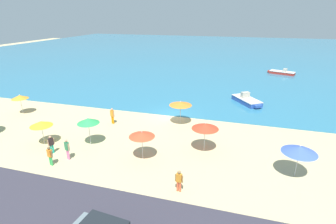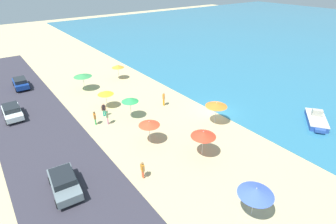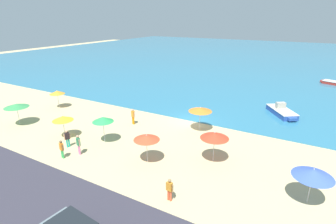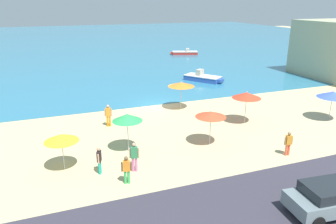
{
  "view_description": "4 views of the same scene",
  "coord_description": "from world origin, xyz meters",
  "px_view_note": "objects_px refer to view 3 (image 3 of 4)",
  "views": [
    {
      "loc": [
        7.67,
        -26.89,
        11.08
      ],
      "look_at": [
        0.64,
        -2.95,
        1.61
      ],
      "focal_mm": 28.0,
      "sensor_mm": 36.0,
      "label": 1
    },
    {
      "loc": [
        18.58,
        -21.0,
        14.95
      ],
      "look_at": [
        -1.66,
        -5.87,
        1.22
      ],
      "focal_mm": 28.0,
      "sensor_mm": 36.0,
      "label": 2
    },
    {
      "loc": [
        10.98,
        -24.89,
        11.03
      ],
      "look_at": [
        -2.15,
        -1.65,
        1.25
      ],
      "focal_mm": 28.0,
      "sensor_mm": 36.0,
      "label": 3
    },
    {
      "loc": [
        -9.38,
        -27.7,
        9.25
      ],
      "look_at": [
        -0.57,
        -4.56,
        0.83
      ],
      "focal_mm": 35.0,
      "sensor_mm": 36.0,
      "label": 4
    }
  ],
  "objects_px": {
    "beach_umbrella_5": "(147,138)",
    "beach_umbrella_6": "(215,135)",
    "beach_umbrella_7": "(200,109)",
    "bather_4": "(133,116)",
    "beach_umbrella_8": "(63,118)",
    "bather_0": "(78,144)",
    "beach_umbrella_3": "(57,92)",
    "bather_3": "(170,189)",
    "beach_umbrella_1": "(313,173)",
    "beach_umbrella_2": "(16,106)",
    "skiff_nearshore": "(282,111)",
    "beach_umbrella_0": "(103,119)",
    "bather_2": "(62,148)",
    "bather_1": "(67,138)"
  },
  "relations": [
    {
      "from": "beach_umbrella_3",
      "to": "skiff_nearshore",
      "type": "bearing_deg",
      "value": 24.04
    },
    {
      "from": "bather_3",
      "to": "bather_2",
      "type": "bearing_deg",
      "value": 178.35
    },
    {
      "from": "beach_umbrella_6",
      "to": "bather_0",
      "type": "relative_size",
      "value": 1.47
    },
    {
      "from": "beach_umbrella_0",
      "to": "bather_0",
      "type": "distance_m",
      "value": 3.05
    },
    {
      "from": "beach_umbrella_6",
      "to": "bather_4",
      "type": "bearing_deg",
      "value": 163.03
    },
    {
      "from": "beach_umbrella_7",
      "to": "bather_4",
      "type": "relative_size",
      "value": 1.45
    },
    {
      "from": "beach_umbrella_0",
      "to": "bather_4",
      "type": "height_order",
      "value": "beach_umbrella_0"
    },
    {
      "from": "bather_2",
      "to": "beach_umbrella_2",
      "type": "bearing_deg",
      "value": 165.31
    },
    {
      "from": "beach_umbrella_1",
      "to": "bather_1",
      "type": "bearing_deg",
      "value": -173.42
    },
    {
      "from": "beach_umbrella_0",
      "to": "beach_umbrella_6",
      "type": "bearing_deg",
      "value": 9.87
    },
    {
      "from": "beach_umbrella_7",
      "to": "skiff_nearshore",
      "type": "xyz_separation_m",
      "value": [
        6.7,
        9.0,
        -1.86
      ]
    },
    {
      "from": "beach_umbrella_1",
      "to": "bather_2",
      "type": "height_order",
      "value": "beach_umbrella_1"
    },
    {
      "from": "bather_3",
      "to": "beach_umbrella_5",
      "type": "bearing_deg",
      "value": 140.19
    },
    {
      "from": "beach_umbrella_0",
      "to": "bather_1",
      "type": "distance_m",
      "value": 3.48
    },
    {
      "from": "beach_umbrella_5",
      "to": "beach_umbrella_6",
      "type": "distance_m",
      "value": 5.3
    },
    {
      "from": "bather_2",
      "to": "bather_4",
      "type": "xyz_separation_m",
      "value": [
        0.74,
        8.73,
        0.09
      ]
    },
    {
      "from": "beach_umbrella_3",
      "to": "bather_3",
      "type": "height_order",
      "value": "beach_umbrella_3"
    },
    {
      "from": "beach_umbrella_8",
      "to": "skiff_nearshore",
      "type": "height_order",
      "value": "beach_umbrella_8"
    },
    {
      "from": "beach_umbrella_6",
      "to": "bather_1",
      "type": "height_order",
      "value": "beach_umbrella_6"
    },
    {
      "from": "beach_umbrella_5",
      "to": "beach_umbrella_7",
      "type": "distance_m",
      "value": 7.89
    },
    {
      "from": "beach_umbrella_1",
      "to": "beach_umbrella_3",
      "type": "distance_m",
      "value": 29.11
    },
    {
      "from": "beach_umbrella_0",
      "to": "beach_umbrella_3",
      "type": "bearing_deg",
      "value": 158.88
    },
    {
      "from": "beach_umbrella_7",
      "to": "bather_4",
      "type": "bearing_deg",
      "value": -164.14
    },
    {
      "from": "beach_umbrella_7",
      "to": "bather_0",
      "type": "distance_m",
      "value": 11.87
    },
    {
      "from": "beach_umbrella_1",
      "to": "bather_3",
      "type": "height_order",
      "value": "beach_umbrella_1"
    },
    {
      "from": "beach_umbrella_2",
      "to": "bather_4",
      "type": "height_order",
      "value": "beach_umbrella_2"
    },
    {
      "from": "beach_umbrella_5",
      "to": "skiff_nearshore",
      "type": "relative_size",
      "value": 0.51
    },
    {
      "from": "skiff_nearshore",
      "to": "beach_umbrella_2",
      "type": "bearing_deg",
      "value": -144.83
    },
    {
      "from": "bather_0",
      "to": "beach_umbrella_5",
      "type": "bearing_deg",
      "value": 17.09
    },
    {
      "from": "beach_umbrella_0",
      "to": "bather_2",
      "type": "distance_m",
      "value": 4.25
    },
    {
      "from": "beach_umbrella_2",
      "to": "beach_umbrella_5",
      "type": "relative_size",
      "value": 1.02
    },
    {
      "from": "beach_umbrella_8",
      "to": "bather_2",
      "type": "height_order",
      "value": "beach_umbrella_8"
    },
    {
      "from": "beach_umbrella_3",
      "to": "bather_4",
      "type": "xyz_separation_m",
      "value": [
        11.56,
        0.27,
        -1.05
      ]
    },
    {
      "from": "beach_umbrella_8",
      "to": "bather_0",
      "type": "xyz_separation_m",
      "value": [
        3.74,
        -1.66,
        -0.98
      ]
    },
    {
      "from": "beach_umbrella_8",
      "to": "bather_2",
      "type": "xyz_separation_m",
      "value": [
        3.01,
        -2.79,
        -1.09
      ]
    },
    {
      "from": "beach_umbrella_1",
      "to": "beach_umbrella_5",
      "type": "height_order",
      "value": "beach_umbrella_1"
    },
    {
      "from": "beach_umbrella_7",
      "to": "bather_2",
      "type": "bearing_deg",
      "value": -125.58
    },
    {
      "from": "beach_umbrella_2",
      "to": "beach_umbrella_6",
      "type": "xyz_separation_m",
      "value": [
        20.91,
        3.0,
        0.14
      ]
    },
    {
      "from": "beach_umbrella_8",
      "to": "bather_4",
      "type": "xyz_separation_m",
      "value": [
        3.75,
        5.93,
        -1.0
      ]
    },
    {
      "from": "beach_umbrella_5",
      "to": "bather_4",
      "type": "distance_m",
      "value": 8.26
    },
    {
      "from": "beach_umbrella_2",
      "to": "beach_umbrella_5",
      "type": "bearing_deg",
      "value": 1.02
    },
    {
      "from": "bather_0",
      "to": "bather_1",
      "type": "distance_m",
      "value": 1.95
    },
    {
      "from": "beach_umbrella_6",
      "to": "beach_umbrella_7",
      "type": "height_order",
      "value": "beach_umbrella_6"
    },
    {
      "from": "bather_0",
      "to": "beach_umbrella_2",
      "type": "bearing_deg",
      "value": 172.14
    },
    {
      "from": "beach_umbrella_0",
      "to": "beach_umbrella_8",
      "type": "bearing_deg",
      "value": -165.23
    },
    {
      "from": "beach_umbrella_1",
      "to": "beach_umbrella_2",
      "type": "xyz_separation_m",
      "value": [
        -27.82,
        -1.19,
        0.01
      ]
    },
    {
      "from": "beach_umbrella_7",
      "to": "beach_umbrella_8",
      "type": "height_order",
      "value": "beach_umbrella_7"
    },
    {
      "from": "beach_umbrella_5",
      "to": "bather_0",
      "type": "distance_m",
      "value": 6.1
    },
    {
      "from": "beach_umbrella_6",
      "to": "bather_2",
      "type": "height_order",
      "value": "beach_umbrella_6"
    },
    {
      "from": "beach_umbrella_5",
      "to": "beach_umbrella_7",
      "type": "height_order",
      "value": "beach_umbrella_7"
    }
  ]
}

